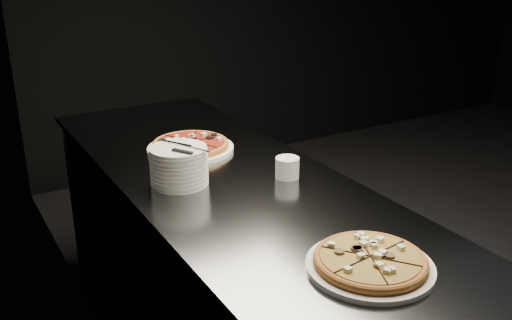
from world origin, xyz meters
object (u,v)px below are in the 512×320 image
pizza_tomato (190,145)px  ramekin (287,167)px  pizza_mushroom (370,262)px  plate_stack (179,166)px  cutlery (182,148)px  counter (247,303)px

pizza_tomato → ramekin: 0.47m
pizza_mushroom → pizza_tomato: bearing=91.3°
plate_stack → cutlery: (0.01, -0.02, 0.07)m
counter → ramekin: (0.18, 0.02, 0.50)m
cutlery → counter: bearing=-73.0°
pizza_tomato → ramekin: size_ratio=4.10×
pizza_tomato → plate_stack: size_ratio=1.76×
pizza_mushroom → cutlery: (-0.19, 0.75, 0.12)m
counter → cutlery: (-0.17, 0.15, 0.60)m
counter → pizza_tomato: bearing=90.1°
counter → cutlery: cutlery is taller
pizza_mushroom → cutlery: 0.79m
pizza_tomato → plate_stack: bearing=-120.9°
pizza_mushroom → cutlery: bearing=104.0°
pizza_tomato → ramekin: (0.18, -0.43, 0.02)m
pizza_tomato → plate_stack: (-0.17, -0.29, 0.05)m
counter → plate_stack: (-0.17, 0.17, 0.53)m
cutlery → pizza_mushroom: bearing=-106.4°
plate_stack → ramekin: bearing=-22.4°
pizza_tomato → counter: bearing=-89.9°
pizza_tomato → plate_stack: 0.34m
cutlery → ramekin: size_ratio=2.42×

